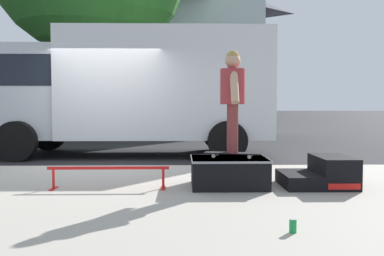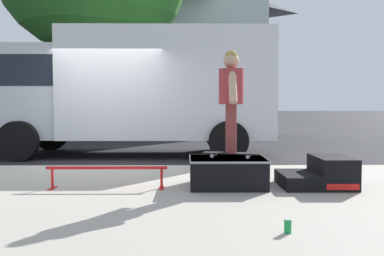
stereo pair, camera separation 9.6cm
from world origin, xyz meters
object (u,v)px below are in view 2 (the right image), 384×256
Objects in this scene: skate_box at (227,171)px; soda_can at (288,226)px; kicker_ramp at (321,174)px; skateboard at (231,153)px; skater_kid at (231,93)px; box_truck at (129,87)px; grind_rail at (107,171)px.

skate_box is 8.41× the size of soda_can.
kicker_ramp reaches higher than skate_box.
skater_kid reaches higher than skateboard.
box_truck is at bearing 124.60° from kicker_ramp.
skate_box is at bearing 179.98° from kicker_ramp.
soda_can is (0.34, -2.19, -0.16)m from skate_box.
kicker_ramp is 7.73× the size of soda_can.
skateboard is at bearing 25.32° from skate_box.
skate_box reaches higher than soda_can.
skater_kid reaches higher than skate_box.
kicker_ramp is at bearing -0.02° from skate_box.
skateboard reaches higher than soda_can.
box_truck is (-2.01, 4.83, 1.36)m from skate_box.
skateboard is 5.34m from box_truck.
skater_kid is 11.31× the size of soda_can.
skateboard reaches higher than skate_box.
grind_rail is 0.24× the size of box_truck.
skateboard is (1.71, 0.13, 0.23)m from grind_rail.
skateboard is at bearing 4.46° from grind_rail.
kicker_ramp is 1.71m from skater_kid.
skater_kid is (-1.27, 0.02, 1.14)m from kicker_ramp.
skateboard is at bearing -66.82° from box_truck.
skate_box is 1.32m from kicker_ramp.
grind_rail is 2.06× the size of skateboard.
kicker_ramp is at bearing -55.40° from box_truck.
soda_can is 7.55m from box_truck.
box_truck is at bearing 112.59° from skate_box.
skateboard is at bearing 178.94° from kicker_ramp.
skate_box is at bearing 3.80° from grind_rail.
grind_rail is 1.16× the size of skater_kid.
grind_rail is 1.73m from skateboard.
skate_box is 1.09× the size of kicker_ramp.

